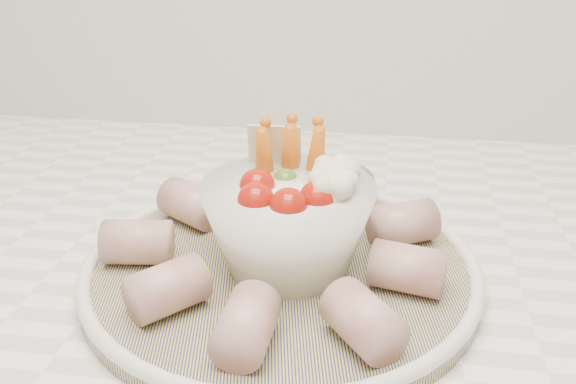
# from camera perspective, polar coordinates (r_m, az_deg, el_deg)

# --- Properties ---
(serving_platter) EXTENTS (0.38, 0.38, 0.02)m
(serving_platter) POSITION_cam_1_polar(r_m,az_deg,el_deg) (0.54, -0.64, -6.72)
(serving_platter) COLOR navy
(serving_platter) RESTS_ON kitchen_counter
(veggie_bowl) EXTENTS (0.14, 0.14, 0.11)m
(veggie_bowl) POSITION_cam_1_polar(r_m,az_deg,el_deg) (0.51, 0.11, -2.58)
(veggie_bowl) COLOR white
(veggie_bowl) RESTS_ON serving_platter
(cured_meat_rolls) EXTENTS (0.28, 0.28, 0.04)m
(cured_meat_rolls) POSITION_cam_1_polar(r_m,az_deg,el_deg) (0.53, -0.65, -4.62)
(cured_meat_rolls) COLOR #A34E4A
(cured_meat_rolls) RESTS_ON serving_platter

